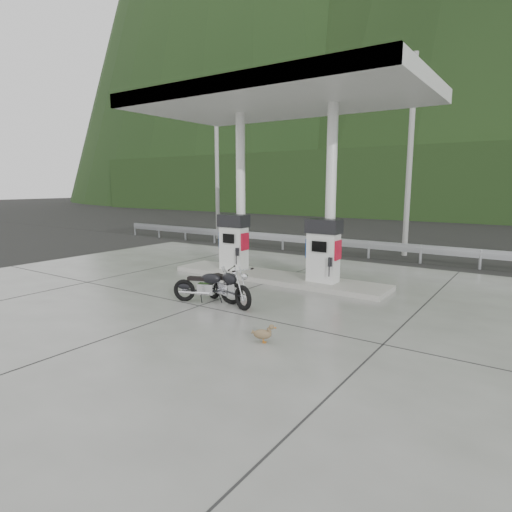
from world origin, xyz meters
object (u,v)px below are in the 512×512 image
Objects in this scene: gas_pump_left at (234,242)px; gas_pump_right at (323,251)px; motorcycle_left at (208,287)px; duck at (262,334)px; motorcycle_right at (227,287)px.

gas_pump_right is at bearing 0.00° from gas_pump_left.
gas_pump_right is 3.60m from motorcycle_left.
duck is (4.19, -4.66, -0.90)m from gas_pump_left.
motorcycle_right is at bearing -55.40° from gas_pump_left.
motorcycle_right is 4.24× the size of duck.
motorcycle_right is 2.75m from duck.
gas_pump_left is 6.33m from duck.
duck is (2.15, -1.69, -0.27)m from motorcycle_right.
motorcycle_right is at bearing -1.50° from motorcycle_left.
motorcycle_left is at bearing 126.04° from duck.
gas_pump_right reaches higher than duck.
gas_pump_left and gas_pump_right have the same top height.
motorcycle_right is (-1.15, -2.97, -0.62)m from gas_pump_right.
duck is at bearing -19.71° from motorcycle_right.
gas_pump_right is at bearing 40.89° from motorcycle_left.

